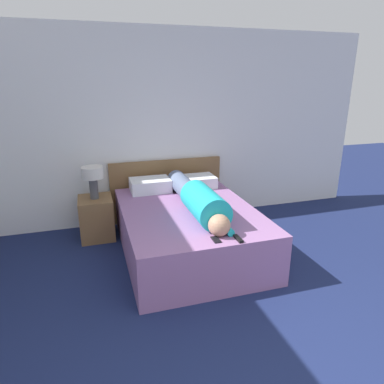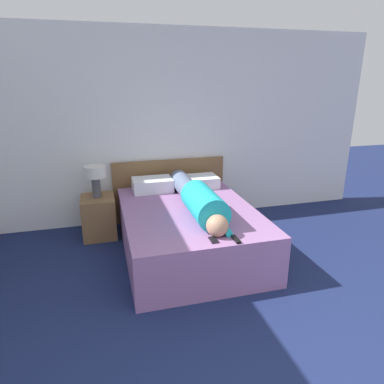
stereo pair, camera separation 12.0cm
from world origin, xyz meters
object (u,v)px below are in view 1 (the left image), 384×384
Objects in this scene: tv_remote at (238,239)px; bed at (188,231)px; person_lying at (198,199)px; nightstand at (97,218)px; table_lamp at (93,176)px; pillow_second at (197,182)px; cell_phone at (216,240)px; pillow_near_headboard at (150,185)px.

bed is at bearing 103.60° from tv_remote.
tv_remote is (0.14, -0.79, -0.13)m from person_lying.
nightstand is at bearing 143.94° from bed.
nightstand is at bearing -90.00° from table_lamp.
pillow_second is (0.27, 0.87, -0.07)m from person_lying.
cell_phone is (-0.33, -1.60, -0.07)m from pillow_second.
pillow_second is at bearing 0.00° from pillow_near_headboard.
cell_phone is (0.31, -1.60, -0.08)m from pillow_near_headboard.
bed reaches higher than nightstand.
bed is 4.83× the size of table_lamp.
person_lying is (1.09, -0.84, 0.42)m from nightstand.
person_lying reaches higher than pillow_second.
person_lying is 0.81m from tv_remote.
cell_phone is at bearing 164.73° from tv_remote.
tv_remote is at bearing -80.27° from person_lying.
bed is 0.88m from cell_phone.
person_lying is at bearing -37.56° from nightstand.
pillow_second is 1.64m from cell_phone.
pillow_near_headboard is at bearing 107.03° from tv_remote.
nightstand is at bearing -177.20° from pillow_near_headboard.
tv_remote is 0.21m from cell_phone.
tv_remote is at bearing -15.27° from cell_phone.
pillow_near_headboard is 3.42× the size of tv_remote.
table_lamp is at bearing 143.94° from bed.
person_lying is (1.09, -0.84, -0.13)m from table_lamp.
pillow_near_headboard is at bearing 113.21° from person_lying.
person_lying reaches higher than tv_remote.
nightstand is 1.40m from pillow_second.
bed is at bearing -69.12° from pillow_near_headboard.
tv_remote is at bearing -76.40° from bed.
cell_phone is at bearing -79.10° from pillow_near_headboard.
pillow_near_headboard is 1.74m from tv_remote.
tv_remote is at bearing -94.63° from pillow_second.
nightstand is at bearing 123.06° from cell_phone.
pillow_second is 3.75× the size of cell_phone.
tv_remote reaches higher than cell_phone.
cell_phone is (-0.20, 0.05, -0.01)m from tv_remote.
cell_phone is at bearing -56.94° from table_lamp.
person_lying is 13.21× the size of cell_phone.
pillow_second is (0.64, 0.00, -0.01)m from pillow_near_headboard.
bed is 4.03× the size of pillow_second.
table_lamp reaches higher than bed.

